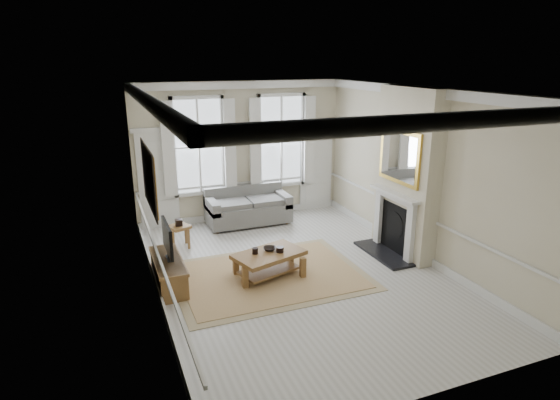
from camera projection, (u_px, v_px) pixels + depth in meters
name	position (u px, v px, depth m)	size (l,w,h in m)	color
floor	(299.00, 274.00, 8.81)	(7.20, 7.20, 0.00)	#B7B5AD
ceiling	(301.00, 90.00, 7.82)	(7.20, 7.20, 0.00)	white
back_wall	(241.00, 151.00, 11.52)	(5.20, 5.20, 0.00)	beige
left_wall	(150.00, 204.00, 7.40)	(7.20, 7.20, 0.00)	beige
right_wall	(420.00, 175.00, 9.23)	(7.20, 7.20, 0.00)	beige
window_left	(199.00, 147.00, 11.05)	(1.26, 0.20, 2.20)	#B2BCC6
window_right	(281.00, 141.00, 11.78)	(1.26, 0.20, 2.20)	#B2BCC6
door_left	(158.00, 181.00, 10.92)	(0.90, 0.08, 2.30)	silver
door_right	(316.00, 167.00, 12.37)	(0.90, 0.08, 2.30)	silver
painting	(149.00, 178.00, 7.58)	(0.05, 1.66, 1.06)	gold
chimney_breast	(407.00, 173.00, 9.35)	(0.35, 1.70, 3.38)	beige
hearth	(383.00, 253.00, 9.69)	(0.55, 1.50, 0.05)	black
fireplace	(394.00, 220.00, 9.55)	(0.21, 1.45, 1.33)	silver
mirror	(399.00, 157.00, 9.17)	(0.06, 1.26, 1.06)	gold
sofa	(247.00, 208.00, 11.46)	(1.99, 0.97, 0.89)	#5E5E5B
side_table	(179.00, 230.00, 9.98)	(0.52, 0.52, 0.49)	brown
rug	(269.00, 276.00, 8.74)	(3.50, 2.60, 0.02)	tan
coffee_table	(269.00, 257.00, 8.63)	(1.43, 1.08, 0.48)	brown
ceramic_pot_a	(255.00, 251.00, 8.54)	(0.11, 0.11, 0.11)	black
ceramic_pot_b	(280.00, 249.00, 8.61)	(0.14, 0.14, 0.10)	black
bowl	(270.00, 249.00, 8.70)	(0.24, 0.24, 0.06)	black
tv_stand	(169.00, 272.00, 8.33)	(0.45, 1.41, 0.50)	brown
tv	(167.00, 238.00, 8.15)	(0.08, 0.90, 0.68)	black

